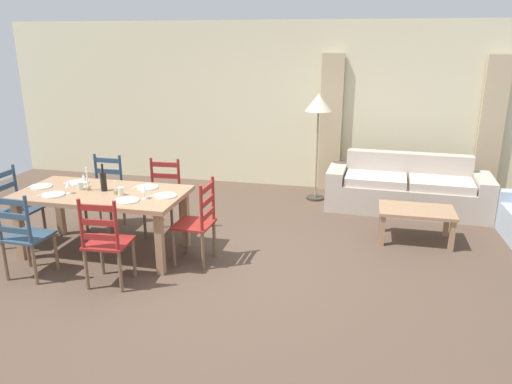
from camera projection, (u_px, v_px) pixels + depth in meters
name	position (u px, v px, depth m)	size (l,w,h in m)	color
ground_plane	(222.00, 266.00, 5.47)	(9.60, 9.60, 0.02)	brown
wall_far	(278.00, 106.00, 8.13)	(9.60, 0.16, 2.70)	beige
curtain_panel_left	(331.00, 124.00, 7.88)	(0.35, 0.08, 2.20)	tan
curtain_panel_right	(491.00, 130.00, 7.37)	(0.35, 0.08, 2.20)	tan
dining_table	(102.00, 199.00, 5.59)	(1.90, 0.96, 0.75)	#9E7755
dining_chair_near_left	(24.00, 235.00, 5.04)	(0.44, 0.42, 0.96)	#2E465B
dining_chair_near_right	(106.00, 242.00, 4.88)	(0.45, 0.43, 0.96)	maroon
dining_chair_far_left	(106.00, 192.00, 6.46)	(0.42, 0.40, 0.96)	navy
dining_chair_far_right	(163.00, 197.00, 6.25)	(0.44, 0.43, 0.96)	maroon
dining_chair_head_west	(16.00, 208.00, 5.87)	(0.41, 0.43, 0.96)	#2D445D
dining_chair_head_east	(198.00, 222.00, 5.41)	(0.42, 0.44, 0.96)	maroon
dinner_plate_near_left	(53.00, 195.00, 5.43)	(0.24, 0.24, 0.02)	white
fork_near_left	(42.00, 194.00, 5.46)	(0.02, 0.17, 0.01)	silver
dinner_plate_near_right	(128.00, 201.00, 5.24)	(0.24, 0.24, 0.02)	white
fork_near_right	(115.00, 200.00, 5.27)	(0.02, 0.17, 0.01)	silver
dinner_plate_far_left	(79.00, 182.00, 5.89)	(0.24, 0.24, 0.02)	white
fork_far_left	(68.00, 182.00, 5.93)	(0.02, 0.17, 0.01)	silver
dinner_plate_far_right	(148.00, 187.00, 5.70)	(0.24, 0.24, 0.02)	white
fork_far_right	(136.00, 187.00, 5.74)	(0.02, 0.17, 0.01)	silver
dinner_plate_head_west	(41.00, 187.00, 5.73)	(0.24, 0.24, 0.02)	white
fork_head_west	(30.00, 186.00, 5.77)	(0.02, 0.17, 0.01)	silver
dinner_plate_head_east	(166.00, 196.00, 5.40)	(0.24, 0.24, 0.02)	white
fork_head_east	(153.00, 195.00, 5.43)	(0.02, 0.17, 0.01)	silver
wine_bottle	(103.00, 181.00, 5.57)	(0.07, 0.07, 0.32)	black
wine_glass_near_left	(68.00, 184.00, 5.47)	(0.06, 0.06, 0.16)	white
wine_glass_near_right	(144.00, 189.00, 5.29)	(0.06, 0.06, 0.16)	white
wine_glass_far_left	(84.00, 178.00, 5.72)	(0.06, 0.06, 0.16)	white
coffee_cup_primary	(121.00, 191.00, 5.44)	(0.07, 0.07, 0.09)	beige
coffee_cup_secondary	(80.00, 186.00, 5.63)	(0.07, 0.07, 0.09)	beige
candle_tall	(88.00, 184.00, 5.60)	(0.05, 0.05, 0.27)	#998C66
candle_short	(116.00, 190.00, 5.48)	(0.05, 0.05, 0.16)	#998C66
couch	(407.00, 190.00, 7.17)	(2.31, 0.89, 0.80)	#B8A999
coffee_table	(416.00, 214.00, 6.01)	(0.90, 0.56, 0.42)	#9E7755
standing_lamp	(318.00, 109.00, 7.29)	(0.40, 0.40, 1.64)	#332D28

